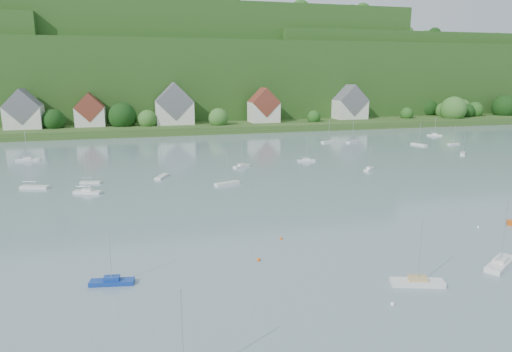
{
  "coord_description": "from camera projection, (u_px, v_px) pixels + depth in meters",
  "views": [
    {
      "loc": [
        -11.95,
        -13.95,
        25.01
      ],
      "look_at": [
        11.77,
        75.0,
        4.0
      ],
      "focal_mm": 31.84,
      "sensor_mm": 36.0,
      "label": 1
    }
  ],
  "objects": [
    {
      "name": "mooring_buoy_2",
      "position": [
        281.0,
        239.0,
        69.75
      ],
      "size": [
        0.46,
        0.46,
        0.46
      ],
      "primitive_type": "sphere",
      "color": "orange",
      "rests_on": "ground"
    },
    {
      "name": "near_sailboat_2",
      "position": [
        417.0,
        282.0,
        54.6
      ],
      "size": [
        6.5,
        3.57,
        8.45
      ],
      "rotation": [
        0.0,
        0.0,
        -0.31
      ],
      "color": "white",
      "rests_on": "ground"
    },
    {
      "name": "mooring_buoy_3",
      "position": [
        259.0,
        261.0,
        61.8
      ],
      "size": [
        0.5,
        0.5,
        0.5
      ],
      "primitive_type": "sphere",
      "color": "orange",
      "rests_on": "ground"
    },
    {
      "name": "mooring_buoy_1",
      "position": [
        392.0,
        305.0,
        49.95
      ],
      "size": [
        0.47,
        0.47,
        0.47
      ],
      "primitive_type": "sphere",
      "color": "white",
      "rests_on": "ground"
    },
    {
      "name": "far_shore_strip",
      "position": [
        162.0,
        125.0,
        209.78
      ],
      "size": [
        600.0,
        60.0,
        3.0
      ],
      "primitive_type": "cube",
      "color": "#284B1C",
      "rests_on": "ground"
    },
    {
      "name": "mooring_buoy_4",
      "position": [
        478.0,
        228.0,
        74.88
      ],
      "size": [
        0.42,
        0.42,
        0.42
      ],
      "primitive_type": "sphere",
      "color": "white",
      "rests_on": "ground"
    },
    {
      "name": "far_sailboat_cluster",
      "position": [
        210.0,
        159.0,
        132.84
      ],
      "size": [
        199.63,
        62.67,
        8.71
      ],
      "color": "white",
      "rests_on": "ground"
    },
    {
      "name": "near_sailboat_3",
      "position": [
        500.0,
        263.0,
        59.88
      ],
      "size": [
        6.89,
        5.21,
        9.3
      ],
      "rotation": [
        0.0,
        0.0,
        0.54
      ],
      "color": "white",
      "rests_on": "ground"
    },
    {
      "name": "village_building_2",
      "position": [
        174.0,
        107.0,
        197.78
      ],
      "size": [
        16.0,
        11.44,
        18.0
      ],
      "color": "beige",
      "rests_on": "far_shore_strip"
    },
    {
      "name": "village_building_3",
      "position": [
        264.0,
        108.0,
        206.13
      ],
      "size": [
        13.0,
        10.4,
        15.5
      ],
      "color": "beige",
      "rests_on": "far_shore_strip"
    },
    {
      "name": "near_sailboat_1",
      "position": [
        112.0,
        281.0,
        54.84
      ],
      "size": [
        5.44,
        2.32,
        7.12
      ],
      "rotation": [
        0.0,
        0.0,
        -0.16
      ],
      "color": "navy",
      "rests_on": "ground"
    },
    {
      "name": "forested_ridge",
      "position": [
        154.0,
        76.0,
        269.71
      ],
      "size": [
        620.0,
        181.22,
        69.89
      ],
      "color": "#1D4516",
      "rests_on": "ground"
    },
    {
      "name": "village_building_1",
      "position": [
        90.0,
        112.0,
        190.27
      ],
      "size": [
        12.0,
        9.36,
        14.0
      ],
      "color": "beige",
      "rests_on": "far_shore_strip"
    },
    {
      "name": "village_building_0",
      "position": [
        24.0,
        112.0,
        181.93
      ],
      "size": [
        14.0,
        10.4,
        16.0
      ],
      "color": "beige",
      "rests_on": "far_shore_strip"
    },
    {
      "name": "village_building_4",
      "position": [
        350.0,
        105.0,
        221.17
      ],
      "size": [
        15.0,
        10.4,
        16.5
      ],
      "color": "beige",
      "rests_on": "far_shore_strip"
    }
  ]
}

